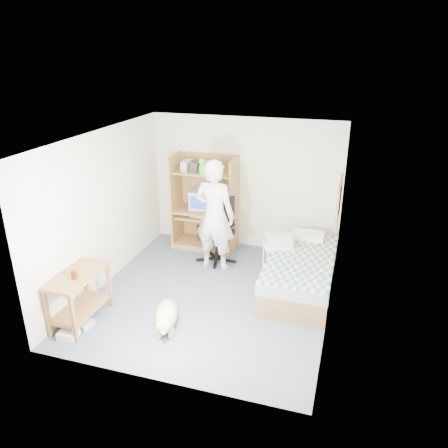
% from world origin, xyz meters
% --- Properties ---
extents(floor, '(4.00, 4.00, 0.00)m').
position_xyz_m(floor, '(0.00, 0.00, 0.00)').
color(floor, '#4B5966').
rests_on(floor, ground).
extents(wall_back, '(3.60, 0.02, 2.50)m').
position_xyz_m(wall_back, '(0.00, 2.00, 1.25)').
color(wall_back, silver).
rests_on(wall_back, floor).
extents(wall_right, '(0.02, 4.00, 2.50)m').
position_xyz_m(wall_right, '(1.80, 0.00, 1.25)').
color(wall_right, silver).
rests_on(wall_right, floor).
extents(wall_left, '(0.02, 4.00, 2.50)m').
position_xyz_m(wall_left, '(-1.80, 0.00, 1.25)').
color(wall_left, silver).
rests_on(wall_left, floor).
extents(ceiling, '(3.60, 4.00, 0.02)m').
position_xyz_m(ceiling, '(0.00, 0.00, 2.50)').
color(ceiling, white).
rests_on(ceiling, wall_back).
extents(computer_hutch, '(1.20, 0.63, 1.80)m').
position_xyz_m(computer_hutch, '(-0.70, 1.74, 0.82)').
color(computer_hutch, brown).
rests_on(computer_hutch, floor).
extents(bed, '(1.02, 2.02, 0.66)m').
position_xyz_m(bed, '(1.30, 0.62, 0.29)').
color(bed, brown).
rests_on(bed, floor).
extents(side_desk, '(0.50, 1.00, 0.75)m').
position_xyz_m(side_desk, '(-1.55, -1.20, 0.49)').
color(side_desk, brown).
rests_on(side_desk, floor).
extents(corkboard, '(0.04, 0.94, 0.66)m').
position_xyz_m(corkboard, '(1.77, 0.90, 1.45)').
color(corkboard, '#976643').
rests_on(corkboard, wall_right).
extents(office_chair, '(0.66, 0.66, 1.18)m').
position_xyz_m(office_chair, '(-0.29, 1.24, 0.42)').
color(office_chair, black).
rests_on(office_chair, floor).
extents(person, '(0.77, 0.55, 1.96)m').
position_xyz_m(person, '(-0.25, 0.92, 0.98)').
color(person, silver).
rests_on(person, floor).
extents(parrot, '(0.14, 0.25, 0.40)m').
position_xyz_m(parrot, '(-0.45, 0.94, 1.79)').
color(parrot, '#188513').
rests_on(parrot, person).
extents(dog, '(0.51, 0.93, 0.36)m').
position_xyz_m(dog, '(-0.35, -0.97, 0.16)').
color(dog, '#D1B18C').
rests_on(dog, floor).
extents(printer_cart, '(0.59, 0.54, 0.58)m').
position_xyz_m(printer_cart, '(0.87, 0.93, 0.38)').
color(printer_cart, silver).
rests_on(printer_cart, floor).
extents(printer, '(0.51, 0.46, 0.18)m').
position_xyz_m(printer, '(0.87, 0.93, 0.67)').
color(printer, beige).
rests_on(printer, printer_cart).
extents(crt_monitor, '(0.42, 0.44, 0.36)m').
position_xyz_m(crt_monitor, '(-0.80, 1.75, 0.95)').
color(crt_monitor, beige).
rests_on(crt_monitor, computer_hutch).
extents(keyboard, '(0.47, 0.21, 0.03)m').
position_xyz_m(keyboard, '(-0.72, 1.58, 0.67)').
color(keyboard, beige).
rests_on(keyboard, computer_hutch).
extents(pencil_cup, '(0.08, 0.08, 0.12)m').
position_xyz_m(pencil_cup, '(-0.39, 1.65, 0.82)').
color(pencil_cup, yellow).
rests_on(pencil_cup, computer_hutch).
extents(drink_glass, '(0.08, 0.08, 0.12)m').
position_xyz_m(drink_glass, '(-1.50, -1.31, 0.81)').
color(drink_glass, '#41160A').
rests_on(drink_glass, side_desk).
extents(floor_box_a, '(0.27, 0.23, 0.10)m').
position_xyz_m(floor_box_a, '(-1.50, -1.61, 0.05)').
color(floor_box_a, white).
rests_on(floor_box_a, floor).
extents(floor_box_b, '(0.21, 0.25, 0.08)m').
position_xyz_m(floor_box_b, '(-1.43, -1.33, 0.04)').
color(floor_box_b, '#AFB0AA').
rests_on(floor_box_b, floor).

